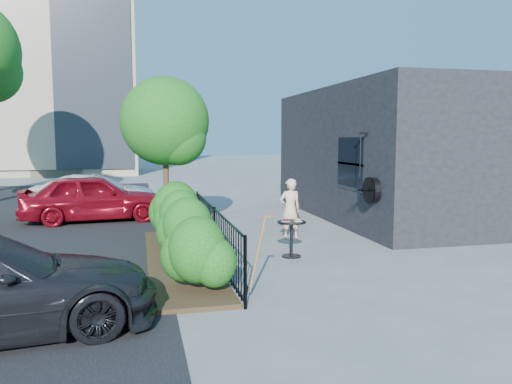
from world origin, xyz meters
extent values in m
plane|color=gray|center=(0.00, 0.00, 0.00)|extent=(120.00, 120.00, 0.00)
cube|color=black|center=(5.50, 4.50, 2.00)|extent=(6.00, 9.00, 4.00)
cube|color=black|center=(2.51, 2.40, 1.80)|extent=(0.04, 1.60, 1.40)
cube|color=black|center=(2.52, 2.40, 1.80)|extent=(0.05, 1.70, 0.06)
cylinder|color=black|center=(2.42, 0.90, 1.25)|extent=(0.18, 0.60, 0.60)
cylinder|color=black|center=(2.32, 0.90, 1.25)|extent=(0.03, 0.64, 0.64)
cube|color=black|center=(2.40, 1.40, 2.60)|extent=(0.25, 0.06, 0.06)
cylinder|color=black|center=(2.32, 1.40, 2.05)|extent=(0.02, 0.02, 1.05)
cylinder|color=black|center=(-1.50, -3.00, 0.55)|extent=(0.05, 0.05, 1.10)
cylinder|color=black|center=(-1.50, 0.00, 0.55)|extent=(0.05, 0.05, 1.10)
cylinder|color=black|center=(-1.50, 3.00, 0.55)|extent=(0.05, 0.05, 1.10)
cube|color=black|center=(-1.50, 0.00, 1.06)|extent=(0.03, 6.00, 0.03)
cube|color=black|center=(-1.50, 0.00, 0.10)|extent=(0.03, 6.00, 0.03)
cylinder|color=black|center=(-1.50, -2.90, 0.55)|extent=(0.02, 0.02, 1.04)
cylinder|color=black|center=(-1.50, -2.70, 0.55)|extent=(0.02, 0.02, 1.04)
cylinder|color=black|center=(-1.50, -2.50, 0.55)|extent=(0.02, 0.02, 1.04)
cylinder|color=black|center=(-1.50, -2.30, 0.55)|extent=(0.02, 0.02, 1.04)
cylinder|color=black|center=(-1.50, -2.10, 0.55)|extent=(0.02, 0.02, 1.04)
cylinder|color=black|center=(-1.50, -1.90, 0.55)|extent=(0.02, 0.02, 1.04)
cylinder|color=black|center=(-1.50, -1.70, 0.55)|extent=(0.02, 0.02, 1.04)
cylinder|color=black|center=(-1.50, -1.50, 0.55)|extent=(0.02, 0.02, 1.04)
cylinder|color=black|center=(-1.50, -1.30, 0.55)|extent=(0.02, 0.02, 1.04)
cylinder|color=black|center=(-1.50, -1.10, 0.55)|extent=(0.02, 0.02, 1.04)
cylinder|color=black|center=(-1.50, -0.90, 0.55)|extent=(0.02, 0.02, 1.04)
cylinder|color=black|center=(-1.50, -0.70, 0.55)|extent=(0.02, 0.02, 1.04)
cylinder|color=black|center=(-1.50, -0.50, 0.55)|extent=(0.02, 0.02, 1.04)
cylinder|color=black|center=(-1.50, -0.30, 0.55)|extent=(0.02, 0.02, 1.04)
cylinder|color=black|center=(-1.50, -0.10, 0.55)|extent=(0.02, 0.02, 1.04)
cylinder|color=black|center=(-1.50, 0.10, 0.55)|extent=(0.02, 0.02, 1.04)
cylinder|color=black|center=(-1.50, 0.30, 0.55)|extent=(0.02, 0.02, 1.04)
cylinder|color=black|center=(-1.50, 0.50, 0.55)|extent=(0.02, 0.02, 1.04)
cylinder|color=black|center=(-1.50, 0.70, 0.55)|extent=(0.02, 0.02, 1.04)
cylinder|color=black|center=(-1.50, 0.90, 0.55)|extent=(0.02, 0.02, 1.04)
cylinder|color=black|center=(-1.50, 1.10, 0.55)|extent=(0.02, 0.02, 1.04)
cylinder|color=black|center=(-1.50, 1.30, 0.55)|extent=(0.02, 0.02, 1.04)
cylinder|color=black|center=(-1.50, 1.50, 0.55)|extent=(0.02, 0.02, 1.04)
cylinder|color=black|center=(-1.50, 1.70, 0.55)|extent=(0.02, 0.02, 1.04)
cylinder|color=black|center=(-1.50, 1.90, 0.55)|extent=(0.02, 0.02, 1.04)
cylinder|color=black|center=(-1.50, 2.10, 0.55)|extent=(0.02, 0.02, 1.04)
cylinder|color=black|center=(-1.50, 2.30, 0.55)|extent=(0.02, 0.02, 1.04)
cylinder|color=black|center=(-1.50, 2.50, 0.55)|extent=(0.02, 0.02, 1.04)
cylinder|color=black|center=(-1.50, 2.70, 0.55)|extent=(0.02, 0.02, 1.04)
cylinder|color=black|center=(-1.50, 2.90, 0.55)|extent=(0.02, 0.02, 1.04)
cube|color=#382616|center=(-2.20, 0.00, 0.04)|extent=(1.30, 6.00, 0.08)
ellipsoid|color=#145012|center=(-2.10, -2.20, 0.70)|extent=(1.10, 1.10, 1.24)
ellipsoid|color=#145012|center=(-2.10, -0.60, 0.70)|extent=(1.10, 1.10, 1.24)
ellipsoid|color=#145012|center=(-2.10, 0.90, 0.70)|extent=(1.10, 1.10, 1.24)
ellipsoid|color=#145012|center=(-2.10, 2.30, 0.70)|extent=(1.10, 1.10, 1.24)
cylinder|color=#3F2B19|center=(-2.30, 2.80, 1.20)|extent=(0.14, 0.14, 2.40)
sphere|color=#145012|center=(-2.30, 2.80, 2.84)|extent=(2.20, 2.20, 2.20)
sphere|color=#145012|center=(-2.00, 2.60, 2.51)|extent=(1.43, 1.43, 1.43)
cylinder|color=black|center=(0.11, -0.08, 0.74)|extent=(0.60, 0.60, 0.03)
cylinder|color=black|center=(0.11, -0.08, 0.37)|extent=(0.06, 0.06, 0.72)
cylinder|color=black|center=(0.11, -0.08, 0.02)|extent=(0.40, 0.40, 0.03)
cube|color=white|center=(-0.02, -0.06, 0.76)|extent=(0.15, 0.15, 0.01)
cube|color=white|center=(0.24, -0.10, 0.76)|extent=(0.15, 0.15, 0.01)
torus|color=#520D1A|center=(-0.02, -0.06, 0.78)|extent=(0.13, 0.13, 0.04)
torus|color=tan|center=(0.24, -0.10, 0.78)|extent=(0.13, 0.13, 0.04)
imported|color=beige|center=(0.63, 1.71, 0.75)|extent=(0.57, 0.39, 1.50)
cylinder|color=brown|center=(-1.22, -2.60, 0.72)|extent=(0.30, 0.05, 1.20)
cube|color=gray|center=(-1.40, -2.60, 0.10)|extent=(0.08, 0.18, 0.25)
cylinder|color=brown|center=(-1.03, -2.60, 1.30)|extent=(0.10, 0.10, 0.05)
imported|color=maroon|center=(-4.29, 5.59, 0.71)|extent=(4.32, 2.08, 1.42)
imported|color=#BBBAC0|center=(-4.40, 6.95, 0.64)|extent=(3.95, 1.46, 1.29)
camera|label=1|loc=(-2.97, -9.90, 2.49)|focal=35.00mm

